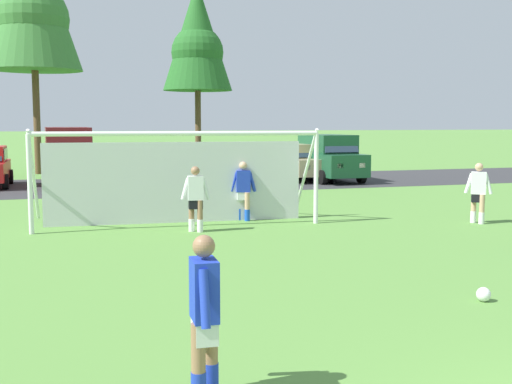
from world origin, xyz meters
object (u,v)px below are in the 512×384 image
object	(u,v)px
player_midfield_center	(243,191)
parked_car_slot_center	(214,162)
soccer_ball	(484,294)
soccer_goal	(177,176)
parked_car_slot_left	(68,154)
player_winger_right	(478,193)
parked_car_slot_center_left	(146,165)
player_defender_far	(204,318)
player_striker_near	(196,199)
parked_car_slot_center_right	(300,162)
parked_car_slot_right	(329,157)

from	to	relation	value
player_midfield_center	parked_car_slot_center	world-z (taller)	parked_car_slot_center
soccer_ball	player_midfield_center	bearing A→B (deg)	97.65
soccer_goal	parked_car_slot_center	distance (m)	12.70
soccer_goal	parked_car_slot_left	world-z (taller)	soccer_goal
player_winger_right	parked_car_slot_center_left	distance (m)	15.58
player_defender_far	parked_car_slot_left	distance (m)	23.16
soccer_ball	player_striker_near	size ratio (longest dim) A/B	0.13
parked_car_slot_center_right	soccer_goal	bearing A→B (deg)	-125.09
parked_car_slot_right	player_defender_far	bearing A→B (deg)	-116.67
player_defender_far	parked_car_slot_right	world-z (taller)	parked_car_slot_right
soccer_goal	player_defender_far	size ratio (longest dim) A/B	4.59
player_winger_right	parked_car_slot_center_right	distance (m)	13.68
player_defender_far	soccer_ball	bearing A→B (deg)	23.74
soccer_ball	parked_car_slot_center_left	xyz separation A→B (m)	(-2.34, 20.45, 0.77)
soccer_ball	player_striker_near	distance (m)	8.08
soccer_goal	parked_car_slot_center	xyz separation A→B (m)	(3.96, 12.06, -0.42)
player_midfield_center	parked_car_slot_center_left	bearing A→B (deg)	95.67
player_midfield_center	parked_car_slot_left	world-z (taller)	parked_car_slot_left
player_winger_right	parked_car_slot_center	bearing A→B (deg)	104.78
parked_car_slot_center_left	player_striker_near	bearing A→B (deg)	-92.28
soccer_ball	soccer_goal	xyz separation A→B (m)	(-3.07, 8.92, 1.18)
parked_car_slot_center_left	parked_car_slot_center_right	size ratio (longest dim) A/B	1.01
player_striker_near	parked_car_slot_center_left	bearing A→B (deg)	87.72
parked_car_slot_left	parked_car_slot_center_left	xyz separation A→B (m)	(3.27, -0.57, -0.47)
parked_car_slot_center_right	soccer_ball	bearing A→B (deg)	-103.56
player_midfield_center	player_winger_right	world-z (taller)	same
soccer_ball	parked_car_slot_left	bearing A→B (deg)	104.94
parked_car_slot_right	parked_car_slot_center_left	bearing A→B (deg)	173.25
parked_car_slot_right	soccer_ball	bearing A→B (deg)	-107.16
player_defender_far	parked_car_slot_left	world-z (taller)	parked_car_slot_left
parked_car_slot_center	soccer_ball	bearing A→B (deg)	-92.45
player_winger_right	parked_car_slot_right	distance (m)	12.98
player_striker_near	player_defender_far	world-z (taller)	same
player_defender_far	parked_car_slot_left	size ratio (longest dim) A/B	0.34
player_striker_near	player_midfield_center	bearing A→B (deg)	40.99
player_striker_near	player_defender_far	bearing A→B (deg)	-101.57
player_defender_far	parked_car_slot_right	bearing A→B (deg)	63.33
soccer_goal	player_winger_right	size ratio (longest dim) A/B	4.59
soccer_ball	parked_car_slot_center_left	world-z (taller)	parked_car_slot_center_left
parked_car_slot_right	parked_car_slot_center	bearing A→B (deg)	163.48
soccer_ball	parked_car_slot_center_right	size ratio (longest dim) A/B	0.05
soccer_goal	player_midfield_center	bearing A→B (deg)	1.12
player_striker_near	player_midfield_center	distance (m)	2.19
soccer_goal	parked_car_slot_left	xyz separation A→B (m)	(-2.54, 12.10, 0.05)
player_striker_near	player_defender_far	size ratio (longest dim) A/B	1.00
soccer_ball	player_midfield_center	distance (m)	9.07
player_defender_far	player_winger_right	world-z (taller)	same
parked_car_slot_right	player_winger_right	bearing A→B (deg)	-95.79
parked_car_slot_center	player_striker_near	bearing A→B (deg)	-105.59
parked_car_slot_center_right	parked_car_slot_center	bearing A→B (deg)	169.43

